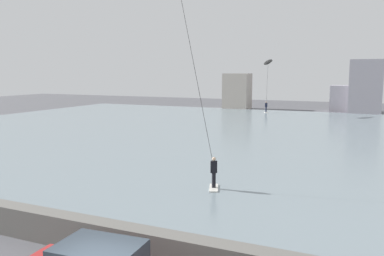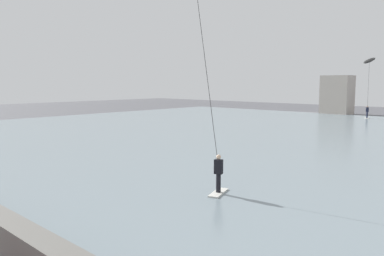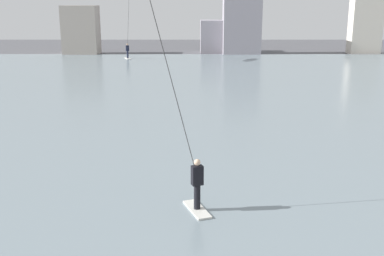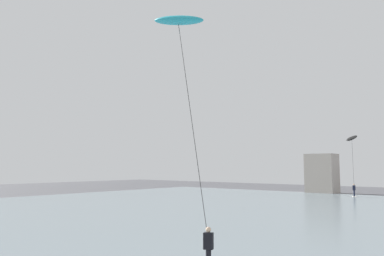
# 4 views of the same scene
# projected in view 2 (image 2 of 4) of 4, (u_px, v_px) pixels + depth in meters

# --- Properties ---
(kitesurfer_black) EXTENTS (1.67, 4.52, 7.91)m
(kitesurfer_black) POSITION_uv_depth(u_px,v_px,m) (369.00, 66.00, 47.36)
(kitesurfer_black) COLOR silver
(kitesurfer_black) RESTS_ON water_bay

